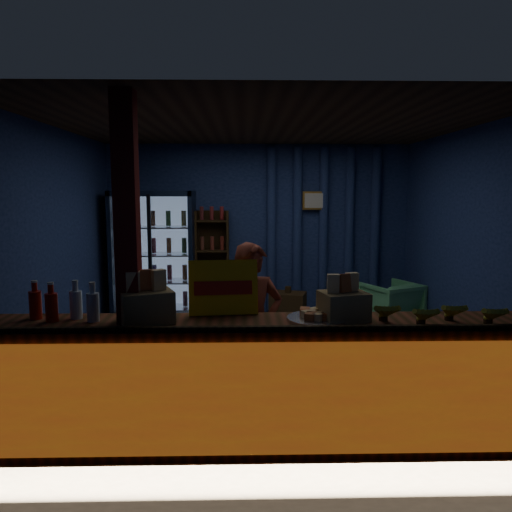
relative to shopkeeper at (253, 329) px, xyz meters
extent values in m
plane|color=#515154|center=(0.14, 1.33, -0.74)|extent=(4.60, 4.60, 0.00)
plane|color=navy|center=(0.14, 3.53, 0.56)|extent=(4.60, 0.00, 4.60)
plane|color=navy|center=(0.14, -0.87, 0.56)|extent=(4.60, 0.00, 4.60)
plane|color=navy|center=(-2.16, 1.33, 0.56)|extent=(0.00, 4.40, 4.40)
plane|color=navy|center=(2.44, 1.33, 0.56)|extent=(0.00, 4.40, 4.40)
plane|color=#472D19|center=(0.14, 1.33, 1.86)|extent=(4.60, 4.60, 0.00)
cube|color=brown|center=(0.14, -0.57, -0.26)|extent=(4.40, 0.55, 0.95)
cube|color=#E24A1A|center=(0.14, -0.86, -0.26)|extent=(4.35, 0.02, 0.81)
cube|color=#372711|center=(0.14, -0.84, 0.23)|extent=(4.40, 0.04, 0.04)
cube|color=maroon|center=(-0.91, -0.57, 0.56)|extent=(0.16, 0.16, 2.60)
cube|color=black|center=(-1.41, 3.45, 0.21)|extent=(1.20, 0.06, 1.90)
cube|color=black|center=(-1.98, 3.18, 0.21)|extent=(0.06, 0.60, 1.90)
cube|color=black|center=(-0.84, 3.18, 0.21)|extent=(0.06, 0.60, 1.90)
cube|color=black|center=(-1.41, 3.18, 1.12)|extent=(1.20, 0.60, 0.08)
cube|color=black|center=(-1.41, 3.18, -0.70)|extent=(1.20, 0.60, 0.08)
cube|color=#99B2D8|center=(-1.41, 3.40, 0.21)|extent=(1.08, 0.02, 1.74)
cube|color=white|center=(-1.41, 2.90, 0.21)|extent=(1.12, 0.02, 1.78)
cube|color=black|center=(-1.41, 2.88, 0.21)|extent=(0.05, 0.05, 1.80)
cube|color=silver|center=(-1.41, 3.18, -0.57)|extent=(1.08, 0.48, 0.02)
cylinder|color=#A94818|center=(-1.86, 3.18, -0.44)|extent=(0.07, 0.07, 0.22)
cylinder|color=#1E681A|center=(-1.63, 3.18, -0.44)|extent=(0.07, 0.07, 0.22)
cylinder|color=#AC8D1A|center=(-1.41, 3.18, -0.44)|extent=(0.07, 0.07, 0.22)
cylinder|color=#271857|center=(-1.18, 3.18, -0.44)|extent=(0.07, 0.07, 0.22)
cylinder|color=maroon|center=(-0.96, 3.18, -0.44)|extent=(0.07, 0.07, 0.22)
cube|color=silver|center=(-1.41, 3.18, -0.17)|extent=(1.08, 0.48, 0.02)
cylinder|color=#1E681A|center=(-1.86, 3.18, -0.04)|extent=(0.07, 0.07, 0.22)
cylinder|color=#AC8D1A|center=(-1.63, 3.18, -0.04)|extent=(0.07, 0.07, 0.22)
cylinder|color=#271857|center=(-1.41, 3.18, -0.04)|extent=(0.07, 0.07, 0.22)
cylinder|color=maroon|center=(-1.18, 3.18, -0.04)|extent=(0.07, 0.07, 0.22)
cylinder|color=#A94818|center=(-0.96, 3.18, -0.04)|extent=(0.07, 0.07, 0.22)
cube|color=silver|center=(-1.41, 3.18, 0.23)|extent=(1.08, 0.48, 0.02)
cylinder|color=#AC8D1A|center=(-1.86, 3.18, 0.36)|extent=(0.07, 0.07, 0.22)
cylinder|color=#271857|center=(-1.63, 3.18, 0.36)|extent=(0.07, 0.07, 0.22)
cylinder|color=maroon|center=(-1.41, 3.18, 0.36)|extent=(0.07, 0.07, 0.22)
cylinder|color=#A94818|center=(-1.18, 3.18, 0.36)|extent=(0.07, 0.07, 0.22)
cylinder|color=#1E681A|center=(-0.96, 3.18, 0.36)|extent=(0.07, 0.07, 0.22)
cube|color=silver|center=(-1.41, 3.18, 0.63)|extent=(1.08, 0.48, 0.02)
cylinder|color=#271857|center=(-1.86, 3.18, 0.76)|extent=(0.07, 0.07, 0.22)
cylinder|color=maroon|center=(-1.63, 3.18, 0.76)|extent=(0.07, 0.07, 0.22)
cylinder|color=#A94818|center=(-1.41, 3.18, 0.76)|extent=(0.07, 0.07, 0.22)
cylinder|color=#1E681A|center=(-1.18, 3.18, 0.76)|extent=(0.07, 0.07, 0.22)
cylinder|color=#AC8D1A|center=(-0.96, 3.18, 0.76)|extent=(0.07, 0.07, 0.22)
cube|color=#372711|center=(-0.56, 3.48, 0.06)|extent=(0.50, 0.02, 1.60)
cube|color=#372711|center=(-0.79, 3.35, 0.06)|extent=(0.03, 0.28, 1.60)
cube|color=#372711|center=(-0.32, 3.35, 0.06)|extent=(0.03, 0.28, 1.60)
cube|color=#372711|center=(-0.56, 3.35, -0.64)|extent=(0.46, 0.26, 0.02)
cube|color=#372711|center=(-0.56, 3.35, -0.19)|extent=(0.46, 0.26, 0.02)
cube|color=#372711|center=(-0.56, 3.35, 0.26)|extent=(0.46, 0.26, 0.02)
cube|color=#372711|center=(-0.56, 3.35, 0.71)|extent=(0.46, 0.26, 0.02)
cylinder|color=navy|center=(0.34, 3.47, 0.56)|extent=(0.14, 0.14, 2.50)
cylinder|color=navy|center=(0.74, 3.47, 0.56)|extent=(0.14, 0.14, 2.50)
cylinder|color=navy|center=(1.14, 3.47, 0.56)|extent=(0.14, 0.14, 2.50)
cylinder|color=navy|center=(1.54, 3.47, 0.56)|extent=(0.14, 0.14, 2.50)
cylinder|color=navy|center=(1.94, 3.47, 0.56)|extent=(0.14, 0.14, 2.50)
cube|color=gold|center=(0.99, 3.43, 1.01)|extent=(0.36, 0.03, 0.28)
cube|color=silver|center=(0.99, 3.41, 1.01)|extent=(0.30, 0.01, 0.22)
imported|color=brown|center=(0.00, 0.00, 0.00)|extent=(0.62, 0.51, 1.47)
imported|color=#62C57C|center=(1.98, 2.67, -0.42)|extent=(0.91, 0.92, 0.64)
cube|color=#372711|center=(0.55, 2.88, -0.51)|extent=(0.57, 0.48, 0.45)
cylinder|color=#372711|center=(0.55, 2.88, -0.24)|extent=(0.09, 0.09, 0.09)
cube|color=yellow|center=(-0.23, -0.35, 0.43)|extent=(0.54, 0.16, 0.42)
cube|color=#B81E0C|center=(-0.23, -0.37, 0.43)|extent=(0.45, 0.07, 0.11)
cylinder|color=#B81E0C|center=(-1.64, -0.45, 0.32)|extent=(0.09, 0.09, 0.21)
cylinder|color=#B81E0C|center=(-1.64, -0.45, 0.47)|extent=(0.04, 0.04, 0.08)
cylinder|color=white|center=(-1.64, -0.45, 0.50)|extent=(0.05, 0.05, 0.02)
cylinder|color=#B81E0C|center=(-1.49, -0.53, 0.32)|extent=(0.09, 0.09, 0.21)
cylinder|color=#B81E0C|center=(-1.49, -0.53, 0.47)|extent=(0.04, 0.04, 0.08)
cylinder|color=white|center=(-1.49, -0.53, 0.50)|extent=(0.05, 0.05, 0.02)
cylinder|color=silver|center=(-1.33, -0.45, 0.32)|extent=(0.09, 0.09, 0.21)
cylinder|color=silver|center=(-1.33, -0.45, 0.47)|extent=(0.04, 0.04, 0.08)
cylinder|color=white|center=(-1.33, -0.45, 0.50)|extent=(0.05, 0.05, 0.02)
cylinder|color=silver|center=(-1.18, -0.53, 0.32)|extent=(0.09, 0.09, 0.21)
cylinder|color=silver|center=(-1.18, -0.53, 0.47)|extent=(0.04, 0.04, 0.08)
cylinder|color=white|center=(-1.18, -0.53, 0.50)|extent=(0.05, 0.05, 0.02)
cube|color=#9D844C|center=(-0.79, -0.57, 0.33)|extent=(0.45, 0.41, 0.24)
cube|color=gold|center=(-0.87, -0.60, 0.53)|extent=(0.11, 0.10, 0.15)
cube|color=#D35627|center=(-0.79, -0.57, 0.53)|extent=(0.11, 0.10, 0.15)
cube|color=gold|center=(-0.70, -0.54, 0.53)|extent=(0.11, 0.10, 0.15)
cube|color=#9D844C|center=(0.66, -0.54, 0.32)|extent=(0.38, 0.34, 0.21)
cube|color=gold|center=(0.58, -0.56, 0.49)|extent=(0.10, 0.08, 0.14)
cube|color=#D35627|center=(0.66, -0.54, 0.49)|extent=(0.10, 0.08, 0.14)
cube|color=gold|center=(0.74, -0.52, 0.49)|extent=(0.10, 0.08, 0.14)
cylinder|color=silver|center=(0.47, -0.55, 0.23)|extent=(0.46, 0.46, 0.02)
cube|color=gold|center=(0.56, -0.55, 0.26)|extent=(0.10, 0.07, 0.05)
cube|color=#D35627|center=(0.53, -0.49, 0.26)|extent=(0.12, 0.12, 0.05)
cube|color=gold|center=(0.47, -0.46, 0.26)|extent=(0.07, 0.10, 0.05)
cube|color=#D35627|center=(0.41, -0.49, 0.26)|extent=(0.12, 0.12, 0.05)
cube|color=gold|center=(0.38, -0.55, 0.26)|extent=(0.10, 0.07, 0.05)
cube|color=#D35627|center=(0.41, -0.61, 0.26)|extent=(0.12, 0.12, 0.05)
cube|color=gold|center=(0.47, -0.64, 0.26)|extent=(0.07, 0.10, 0.05)
cube|color=#D35627|center=(0.53, -0.61, 0.26)|extent=(0.12, 0.12, 0.05)
camera|label=1|loc=(-0.07, -4.14, 1.17)|focal=35.00mm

